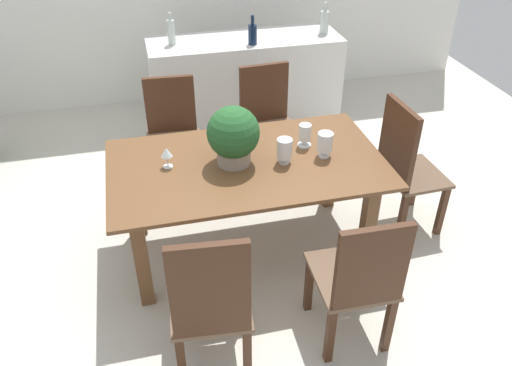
# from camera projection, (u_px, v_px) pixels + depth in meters

# --- Properties ---
(ground_plane) EXTENTS (7.04, 7.04, 0.00)m
(ground_plane) POSITION_uv_depth(u_px,v_px,m) (244.00, 234.00, 3.93)
(ground_plane) COLOR beige
(dining_table) EXTENTS (1.81, 1.03, 0.73)m
(dining_table) POSITION_uv_depth(u_px,v_px,m) (247.00, 178.00, 3.47)
(dining_table) COLOR brown
(dining_table) RESTS_ON ground
(chair_near_left) EXTENTS (0.47, 0.51, 1.03)m
(chair_near_left) POSITION_uv_depth(u_px,v_px,m) (210.00, 302.00, 2.64)
(chair_near_left) COLOR #422616
(chair_near_left) RESTS_ON ground
(chair_near_right) EXTENTS (0.44, 0.48, 0.96)m
(chair_near_right) POSITION_uv_depth(u_px,v_px,m) (360.00, 278.00, 2.82)
(chair_near_right) COLOR #422616
(chair_near_right) RESTS_ON ground
(chair_far_left) EXTENTS (0.46, 0.47, 0.93)m
(chair_far_left) POSITION_uv_depth(u_px,v_px,m) (173.00, 130.00, 4.23)
(chair_far_left) COLOR #422616
(chair_far_left) RESTS_ON ground
(chair_foot_end) EXTENTS (0.42, 0.48, 1.02)m
(chair_foot_end) POSITION_uv_depth(u_px,v_px,m) (404.00, 163.00, 3.73)
(chair_foot_end) COLOR #422616
(chair_foot_end) RESTS_ON ground
(chair_far_right) EXTENTS (0.49, 0.48, 0.96)m
(chair_far_right) POSITION_uv_depth(u_px,v_px,m) (267.00, 117.00, 4.38)
(chair_far_right) COLOR #422616
(chair_far_right) RESTS_ON ground
(flower_centerpiece) EXTENTS (0.34, 0.34, 0.39)m
(flower_centerpiece) POSITION_uv_depth(u_px,v_px,m) (233.00, 135.00, 3.29)
(flower_centerpiece) COLOR gray
(flower_centerpiece) RESTS_ON dining_table
(crystal_vase_left) EXTENTS (0.10, 0.10, 0.18)m
(crystal_vase_left) POSITION_uv_depth(u_px,v_px,m) (325.00, 143.00, 3.41)
(crystal_vase_left) COLOR silver
(crystal_vase_left) RESTS_ON dining_table
(crystal_vase_center_near) EXTENTS (0.09, 0.09, 0.16)m
(crystal_vase_center_near) POSITION_uv_depth(u_px,v_px,m) (305.00, 134.00, 3.53)
(crystal_vase_center_near) COLOR silver
(crystal_vase_center_near) RESTS_ON dining_table
(crystal_vase_right) EXTENTS (0.10, 0.10, 0.18)m
(crystal_vase_right) POSITION_uv_depth(u_px,v_px,m) (285.00, 149.00, 3.34)
(crystal_vase_right) COLOR silver
(crystal_vase_right) RESTS_ON dining_table
(wine_glass) EXTENTS (0.07, 0.07, 0.14)m
(wine_glass) POSITION_uv_depth(u_px,v_px,m) (167.00, 153.00, 3.31)
(wine_glass) COLOR silver
(wine_glass) RESTS_ON dining_table
(kitchen_counter) EXTENTS (1.81, 0.59, 0.93)m
(kitchen_counter) POSITION_uv_depth(u_px,v_px,m) (245.00, 85.00, 5.08)
(kitchen_counter) COLOR silver
(kitchen_counter) RESTS_ON ground
(wine_bottle_clear) EXTENTS (0.08, 0.08, 0.29)m
(wine_bottle_clear) POSITION_uv_depth(u_px,v_px,m) (324.00, 21.00, 4.88)
(wine_bottle_clear) COLOR #B2BFB7
(wine_bottle_clear) RESTS_ON kitchen_counter
(wine_bottle_dark) EXTENTS (0.08, 0.08, 0.26)m
(wine_bottle_dark) POSITION_uv_depth(u_px,v_px,m) (253.00, 34.00, 4.64)
(wine_bottle_dark) COLOR #0F1E38
(wine_bottle_dark) RESTS_ON kitchen_counter
(wine_bottle_green) EXTENTS (0.07, 0.07, 0.28)m
(wine_bottle_green) POSITION_uv_depth(u_px,v_px,m) (171.00, 32.00, 4.63)
(wine_bottle_green) COLOR #B2BFB7
(wine_bottle_green) RESTS_ON kitchen_counter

